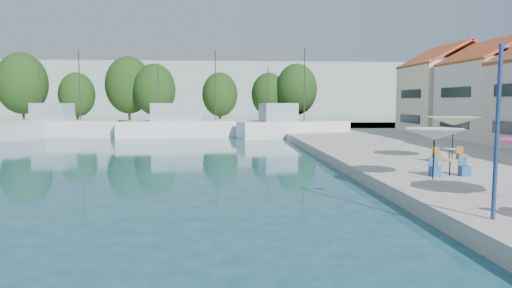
{
  "coord_description": "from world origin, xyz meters",
  "views": [
    {
      "loc": [
        -0.69,
        2.47,
        4.0
      ],
      "look_at": [
        0.99,
        26.0,
        1.78
      ],
      "focal_mm": 32.0,
      "sensor_mm": 36.0,
      "label": 1
    }
  ],
  "objects": [
    {
      "name": "tree_08",
      "position": [
        10.13,
        69.64,
        5.77
      ],
      "size": [
        6.05,
        6.05,
        8.96
      ],
      "color": "#3F2B19",
      "rests_on": "quay_far"
    },
    {
      "name": "tree_07",
      "position": [
        6.15,
        71.2,
        5.05
      ],
      "size": [
        5.21,
        5.21,
        7.71
      ],
      "color": "#3F2B19",
      "rests_on": "quay_far"
    },
    {
      "name": "tree_05",
      "position": [
        -10.49,
        69.16,
        5.67
      ],
      "size": [
        5.94,
        5.94,
        8.79
      ],
      "color": "#3F2B19",
      "rests_on": "quay_far"
    },
    {
      "name": "umbrella_cream",
      "position": [
        12.65,
        28.04,
        2.85
      ],
      "size": [
        3.11,
        3.11,
        2.5
      ],
      "color": "black",
      "rests_on": "quay_right"
    },
    {
      "name": "trawler_04",
      "position": [
        6.8,
        52.45,
        1.07
      ],
      "size": [
        12.78,
        6.27,
        10.2
      ],
      "rotation": [
        0.0,
        0.0,
        0.26
      ],
      "color": "silver",
      "rests_on": "ground"
    },
    {
      "name": "tree_02",
      "position": [
        -28.76,
        68.88,
        6.49
      ],
      "size": [
        6.89,
        6.89,
        10.2
      ],
      "color": "#3F2B19",
      "rests_on": "quay_far"
    },
    {
      "name": "tree_03",
      "position": [
        -21.78,
        70.29,
        4.97
      ],
      "size": [
        5.12,
        5.12,
        7.57
      ],
      "color": "#3F2B19",
      "rests_on": "quay_far"
    },
    {
      "name": "quay_far",
      "position": [
        -8.0,
        67.0,
        0.3
      ],
      "size": [
        90.0,
        16.0,
        0.6
      ],
      "primitive_type": "cube",
      "color": "gray",
      "rests_on": "ground"
    },
    {
      "name": "hill_west",
      "position": [
        -30.0,
        160.0,
        8.0
      ],
      "size": [
        180.0,
        40.0,
        16.0
      ],
      "primitive_type": "cube",
      "color": "#97A598",
      "rests_on": "ground"
    },
    {
      "name": "trawler_02",
      "position": [
        -18.68,
        56.29,
        1.07
      ],
      "size": [
        14.07,
        5.96,
        10.2
      ],
      "rotation": [
        0.0,
        0.0,
        -0.18
      ],
      "color": "white",
      "rests_on": "ground"
    },
    {
      "name": "trawler_03",
      "position": [
        -3.87,
        55.22,
        1.07
      ],
      "size": [
        18.92,
        7.23,
        10.2
      ],
      "rotation": [
        0.0,
        0.0,
        0.13
      ],
      "color": "white",
      "rests_on": "ground"
    },
    {
      "name": "cafe_table_02",
      "position": [
        9.59,
        22.34,
        0.89
      ],
      "size": [
        1.82,
        0.7,
        0.76
      ],
      "color": "black",
      "rests_on": "quay_right"
    },
    {
      "name": "tree_06",
      "position": [
        -1.17,
        69.56,
        5.0
      ],
      "size": [
        5.15,
        5.15,
        7.63
      ],
      "color": "#3F2B19",
      "rests_on": "quay_far"
    },
    {
      "name": "cafe_table_03",
      "position": [
        11.99,
        27.11,
        0.89
      ],
      "size": [
        1.82,
        0.7,
        0.76
      ],
      "color": "black",
      "rests_on": "quay_right"
    },
    {
      "name": "street_lamp",
      "position": [
        7.37,
        14.78,
        4.09
      ],
      "size": [
        1.02,
        0.4,
        5.03
      ],
      "rotation": [
        0.0,
        0.0,
        -0.21
      ],
      "color": "navy",
      "rests_on": "quay_right"
    },
    {
      "name": "building_06",
      "position": [
        24.0,
        51.0,
        5.5
      ],
      "size": [
        9.0,
        8.8,
        10.2
      ],
      "color": "beige",
      "rests_on": "quay_right"
    },
    {
      "name": "tree_04",
      "position": [
        -14.62,
        71.44,
        6.38
      ],
      "size": [
        6.77,
        6.77,
        10.02
      ],
      "color": "#3F2B19",
      "rests_on": "quay_far"
    },
    {
      "name": "umbrella_white",
      "position": [
        8.43,
        21.54,
        2.57
      ],
      "size": [
        2.61,
        2.61,
        2.23
      ],
      "color": "black",
      "rests_on": "quay_right"
    },
    {
      "name": "hill_east",
      "position": [
        40.0,
        180.0,
        6.0
      ],
      "size": [
        140.0,
        40.0,
        12.0
      ],
      "primitive_type": "cube",
      "color": "#97A598",
      "rests_on": "ground"
    },
    {
      "name": "building_05",
      "position": [
        24.0,
        42.0,
        5.26
      ],
      "size": [
        8.4,
        8.8,
        9.7
      ],
      "color": "silver",
      "rests_on": "quay_right"
    }
  ]
}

